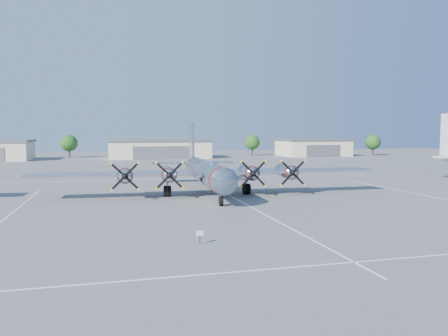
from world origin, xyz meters
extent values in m
plane|color=#5F5F61|center=(0.00, 0.00, 0.00)|extent=(260.00, 260.00, 0.00)
cube|color=silver|center=(-22.00, -5.00, 0.01)|extent=(0.15, 40.00, 0.01)
cube|color=silver|center=(0.00, -5.00, 0.01)|extent=(0.15, 40.00, 0.01)
cube|color=silver|center=(0.00, -22.00, 0.01)|extent=(60.00, 0.15, 0.01)
cube|color=silver|center=(0.00, 25.00, 0.01)|extent=(60.00, 0.15, 0.01)
cube|color=beige|center=(0.00, 82.00, 2.40)|extent=(28.00, 14.00, 4.80)
cube|color=slate|center=(0.00, 82.00, 5.10)|extent=(28.60, 14.60, 0.60)
cube|color=slate|center=(0.00, 74.95, 1.80)|extent=(15.40, 0.20, 3.60)
cube|color=beige|center=(48.00, 82.00, 2.40)|extent=(20.00, 14.00, 4.80)
cube|color=slate|center=(48.00, 82.00, 5.10)|extent=(20.60, 14.60, 0.60)
cube|color=slate|center=(48.00, 74.95, 1.80)|extent=(11.00, 0.20, 3.60)
cylinder|color=#382619|center=(-25.00, 90.00, 1.40)|extent=(0.50, 0.50, 2.80)
sphere|color=#1E4914|center=(-25.00, 90.00, 4.24)|extent=(4.80, 4.80, 4.80)
cylinder|color=#382619|center=(30.00, 88.00, 1.40)|extent=(0.50, 0.50, 2.80)
sphere|color=#1E4914|center=(30.00, 88.00, 4.24)|extent=(4.80, 4.80, 4.80)
cylinder|color=#382619|center=(68.00, 80.00, 1.40)|extent=(0.50, 0.50, 2.80)
sphere|color=#1E4914|center=(68.00, 80.00, 4.24)|extent=(4.80, 4.80, 4.80)
cylinder|color=black|center=(-7.65, -15.95, 0.34)|extent=(0.05, 0.05, 0.68)
cube|color=white|center=(-7.65, -15.95, 0.73)|extent=(0.47, 0.06, 0.34)
camera|label=1|loc=(-13.11, -43.46, 7.29)|focal=35.00mm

